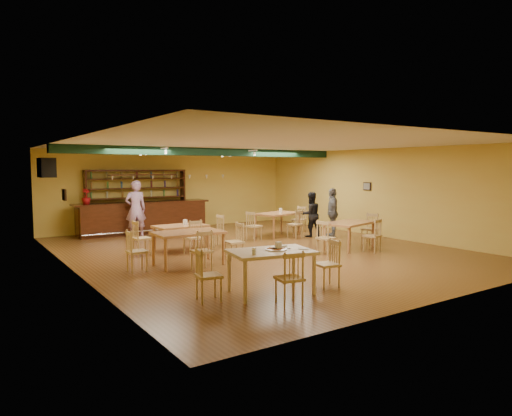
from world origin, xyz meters
TOP-DOWN VIEW (x-y plane):
  - floor at (0.00, 0.00)m, footprint 12.00×12.00m
  - ceiling_beam at (0.00, 2.80)m, footprint 10.00×0.30m
  - track_rail_left at (-1.80, 3.40)m, footprint 0.05×2.50m
  - track_rail_right at (1.40, 3.40)m, footprint 0.05×2.50m
  - ac_unit at (-4.80, 4.20)m, footprint 0.34×0.70m
  - picture_left at (-4.97, 1.00)m, footprint 0.04×0.34m
  - picture_right at (4.97, 0.50)m, footprint 0.04×0.34m
  - bar_counter at (-1.51, 5.15)m, footprint 4.84×0.85m
  - back_bar_hutch at (-1.51, 5.78)m, footprint 3.74×0.40m
  - poinsettia at (-3.48, 5.15)m, footprint 0.38×0.38m
  - dining_table_a at (-1.85, 1.20)m, footprint 1.50×0.95m
  - dining_table_b at (2.13, 1.94)m, footprint 1.79×1.34m
  - dining_table_c at (-2.52, -0.74)m, footprint 1.66×1.02m
  - dining_table_d at (2.32, -1.29)m, footprint 1.76×1.31m
  - near_table at (-2.34, -3.91)m, footprint 1.68×1.25m
  - pizza_tray at (-2.23, -3.91)m, footprint 0.46×0.46m
  - parmesan_shaker at (-2.83, -4.08)m, footprint 0.09×0.09m
  - napkin_stack at (-1.96, -3.70)m, footprint 0.21×0.16m
  - pizza_server at (-2.07, -3.86)m, footprint 0.24×0.32m
  - side_plate at (-1.74, -4.13)m, footprint 0.26×0.26m
  - patron_bar at (-2.07, 4.33)m, footprint 0.75×0.53m
  - patron_right_a at (2.93, 1.14)m, footprint 0.85×0.73m
  - patron_right_b at (3.52, 0.71)m, footprint 0.90×1.02m

SIDE VIEW (x-z plane):
  - floor at x=0.00m, z-range 0.00..0.00m
  - dining_table_a at x=-1.85m, z-range 0.00..0.72m
  - dining_table_d at x=2.32m, z-range 0.00..0.78m
  - dining_table_b at x=2.13m, z-range 0.00..0.80m
  - dining_table_c at x=-2.52m, z-range 0.00..0.82m
  - near_table at x=-2.34m, z-range 0.00..0.82m
  - bar_counter at x=-1.51m, z-range 0.00..1.13m
  - patron_right_a at x=2.93m, z-range 0.00..1.53m
  - side_plate at x=-1.74m, z-range 0.82..0.83m
  - pizza_tray at x=-2.23m, z-range 0.82..0.83m
  - patron_right_b at x=3.52m, z-range 0.00..1.66m
  - napkin_stack at x=-1.96m, z-range 0.82..0.85m
  - pizza_server at x=-2.07m, z-range 0.83..0.84m
  - parmesan_shaker at x=-2.83m, z-range 0.82..0.93m
  - patron_bar at x=-2.07m, z-range 0.00..1.93m
  - back_bar_hutch at x=-1.51m, z-range 0.00..2.28m
  - poinsettia at x=-3.48m, z-range 1.13..1.66m
  - picture_left at x=-4.97m, z-range 1.56..1.84m
  - picture_right at x=4.97m, z-range 1.56..1.84m
  - ac_unit at x=-4.80m, z-range 2.11..2.59m
  - ceiling_beam at x=0.00m, z-range 2.75..3.00m
  - track_rail_left at x=-1.80m, z-range 2.92..2.96m
  - track_rail_right at x=1.40m, z-range 2.92..2.96m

